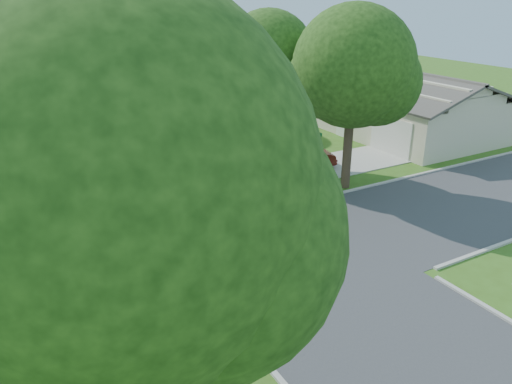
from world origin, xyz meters
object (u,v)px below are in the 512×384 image
object	(u,v)px
house_ne_far	(262,73)
tree_e_near	(269,61)
tree_e_mid	(182,33)
tree_e_far	(129,26)
stop_sign_sw	(225,312)
tree_sw_corner	(117,204)
car_driveway	(301,157)
car_curb_east	(118,101)
stop_sign_ne	(314,150)
tree_w_far	(19,36)
tree_ne_corner	(354,72)
house_ne_near	(394,109)
tree_w_mid	(39,35)
car_curb_west	(52,75)
tree_w_near	(81,65)

from	to	relation	value
house_ne_far	tree_e_near	bearing A→B (deg)	-119.35
tree_e_mid	tree_e_far	bearing A→B (deg)	90.02
stop_sign_sw	tree_sw_corner	size ratio (longest dim) A/B	0.31
car_driveway	car_curb_east	distance (m)	19.58
house_ne_far	stop_sign_ne	bearing A→B (deg)	-114.93
stop_sign_ne	tree_w_far	bearing A→B (deg)	107.70
stop_sign_sw	car_driveway	size ratio (longest dim) A/B	0.78
tree_e_mid	tree_ne_corner	size ratio (longest dim) A/B	1.06
house_ne_near	stop_sign_ne	bearing A→B (deg)	-150.86
tree_w_mid	tree_w_far	world-z (taller)	tree_w_mid
stop_sign_sw	tree_sw_corner	xyz separation A→B (m)	(-2.74, -2.29, 4.23)
car_curb_east	car_curb_west	world-z (taller)	car_curb_east
house_ne_far	car_curb_west	bearing A→B (deg)	139.34
stop_sign_ne	car_driveway	distance (m)	3.51
house_ne_near	car_driveway	size ratio (longest dim) A/B	3.56
stop_sign_ne	car_curb_east	size ratio (longest dim) A/B	0.69
house_ne_near	car_curb_west	distance (m)	37.01
tree_ne_corner	car_driveway	xyz separation A→B (m)	(-0.36, 3.44, -4.96)
tree_w_far	car_curb_west	xyz separation A→B (m)	(3.45, 9.76, -4.84)
tree_ne_corner	house_ne_near	bearing A→B (deg)	35.18
tree_w_far	car_driveway	xyz separation A→B (m)	(10.65, -26.36, -4.88)
tree_ne_corner	stop_sign_sw	bearing A→B (deg)	-141.16
tree_e_far	tree_w_far	size ratio (longest dim) A/B	1.09
stop_sign_ne	tree_w_near	size ratio (longest dim) A/B	0.33
tree_ne_corner	tree_e_mid	bearing A→B (deg)	95.45
tree_e_far	tree_ne_corner	world-z (taller)	tree_e_far
tree_w_far	tree_ne_corner	world-z (taller)	tree_ne_corner
tree_ne_corner	tree_w_far	bearing A→B (deg)	110.28
tree_e_mid	tree_e_far	xyz separation A→B (m)	(-0.00, 13.00, -0.27)
tree_sw_corner	car_driveway	distance (m)	20.66
stop_sign_ne	tree_sw_corner	size ratio (longest dim) A/B	0.31
stop_sign_ne	tree_e_far	xyz separation A→B (m)	(0.05, 29.31, 3.95)
tree_sw_corner	car_driveway	size ratio (longest dim) A/B	2.50
stop_sign_ne	tree_sw_corner	world-z (taller)	tree_sw_corner
tree_e_far	car_driveway	xyz separation A→B (m)	(1.25, -26.36, -5.35)
car_driveway	tree_e_near	bearing A→B (deg)	54.57
tree_e_far	tree_e_near	bearing A→B (deg)	-90.00
tree_w_near	stop_sign_sw	bearing A→B (deg)	-90.23
tree_e_far	tree_w_near	distance (m)	26.71
car_curb_east	car_curb_west	distance (m)	17.30
tree_w_near	tree_e_near	bearing A→B (deg)	-0.00
tree_w_far	house_ne_far	distance (m)	21.61
stop_sign_sw	tree_sw_corner	bearing A→B (deg)	-140.03
tree_w_near	car_curb_east	bearing A→B (deg)	71.65
house_ne_near	tree_e_far	bearing A→B (deg)	116.03
tree_w_mid	tree_ne_corner	bearing A→B (deg)	-56.78
tree_w_near	tree_w_far	xyz separation A→B (m)	(-0.01, 25.00, -0.61)
tree_e_far	tree_w_far	world-z (taller)	tree_e_far
car_curb_east	house_ne_near	bearing A→B (deg)	-42.70
tree_w_near	house_ne_near	xyz separation A→B (m)	(20.64, 1.99, -4.60)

